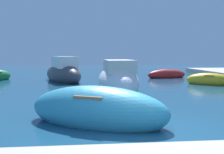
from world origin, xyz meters
name	(u,v)px	position (x,y,z in m)	size (l,w,h in m)	color
ground	(146,133)	(0.00, 0.00, 0.00)	(80.00, 80.00, 0.00)	navy
moored_boat_0	(118,81)	(0.11, 7.42, 0.62)	(2.39, 5.53, 2.23)	white
moored_boat_3	(63,73)	(-3.56, 13.31, 0.62)	(4.20, 5.99, 2.34)	#3F3F47
moored_boat_5	(167,75)	(5.44, 15.11, 0.28)	(3.88, 1.89, 1.01)	#B21E1E
moored_boat_6	(210,80)	(6.89, 10.05, 0.29)	(3.29, 2.69, 1.05)	gold
moored_boat_9	(97,110)	(-1.28, 1.06, 0.41)	(4.70, 3.40, 1.49)	teal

